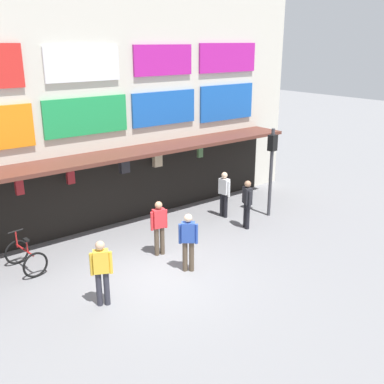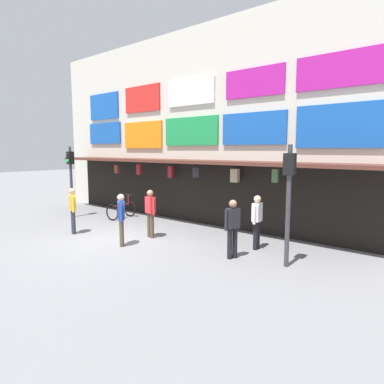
# 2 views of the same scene
# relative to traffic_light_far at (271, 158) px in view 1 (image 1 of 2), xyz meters

# --- Properties ---
(ground_plane) EXTENTS (80.00, 80.00, 0.00)m
(ground_plane) POSITION_rel_traffic_light_far_xyz_m (-5.60, -1.22, -2.14)
(ground_plane) COLOR slate
(shopfront) EXTENTS (18.00, 2.60, 8.00)m
(shopfront) POSITION_rel_traffic_light_far_xyz_m (-5.60, 3.34, 1.82)
(shopfront) COLOR beige
(shopfront) RESTS_ON ground
(traffic_light_far) EXTENTS (0.30, 0.34, 3.20)m
(traffic_light_far) POSITION_rel_traffic_light_far_xyz_m (0.00, 0.00, 0.00)
(traffic_light_far) COLOR #38383D
(traffic_light_far) RESTS_ON ground
(bicycle_parked) EXTENTS (0.86, 1.24, 1.05)m
(bicycle_parked) POSITION_rel_traffic_light_far_xyz_m (-8.41, 1.23, -1.75)
(bicycle_parked) COLOR black
(bicycle_parked) RESTS_ON ground
(pedestrian_in_white) EXTENTS (0.33, 0.50, 1.68)m
(pedestrian_in_white) POSITION_rel_traffic_light_far_xyz_m (-1.47, -0.35, -1.19)
(pedestrian_in_white) COLOR black
(pedestrian_in_white) RESTS_ON ground
(pedestrian_in_blue) EXTENTS (0.43, 0.40, 1.68)m
(pedestrian_in_blue) POSITION_rel_traffic_light_far_xyz_m (-4.88, -1.55, -1.19)
(pedestrian_in_blue) COLOR brown
(pedestrian_in_blue) RESTS_ON ground
(pedestrian_in_red) EXTENTS (0.26, 0.53, 1.68)m
(pedestrian_in_red) POSITION_rel_traffic_light_far_xyz_m (-1.40, 0.89, -1.19)
(pedestrian_in_red) COLOR black
(pedestrian_in_red) RESTS_ON ground
(pedestrian_in_black) EXTENTS (0.48, 0.36, 1.68)m
(pedestrian_in_black) POSITION_rel_traffic_light_far_xyz_m (-7.54, -1.66, -1.19)
(pedestrian_in_black) COLOR #2D2D38
(pedestrian_in_black) RESTS_ON ground
(pedestrian_in_yellow) EXTENTS (0.52, 0.28, 1.68)m
(pedestrian_in_yellow) POSITION_rel_traffic_light_far_xyz_m (-4.95, -0.23, -1.19)
(pedestrian_in_yellow) COLOR brown
(pedestrian_in_yellow) RESTS_ON ground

